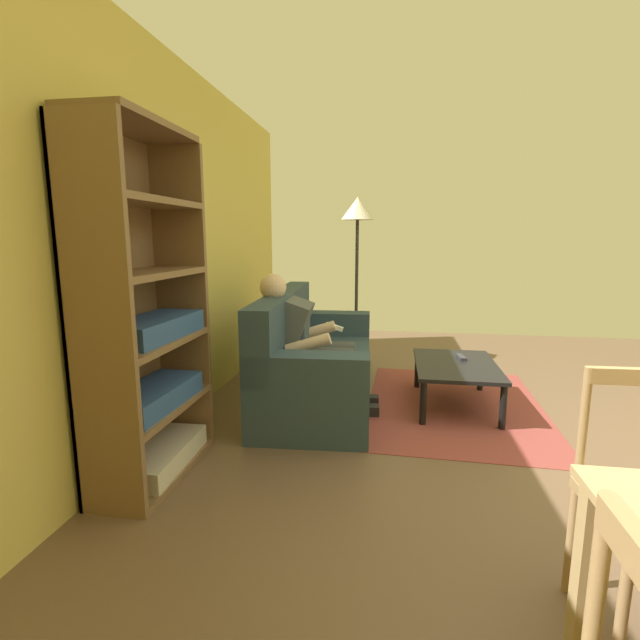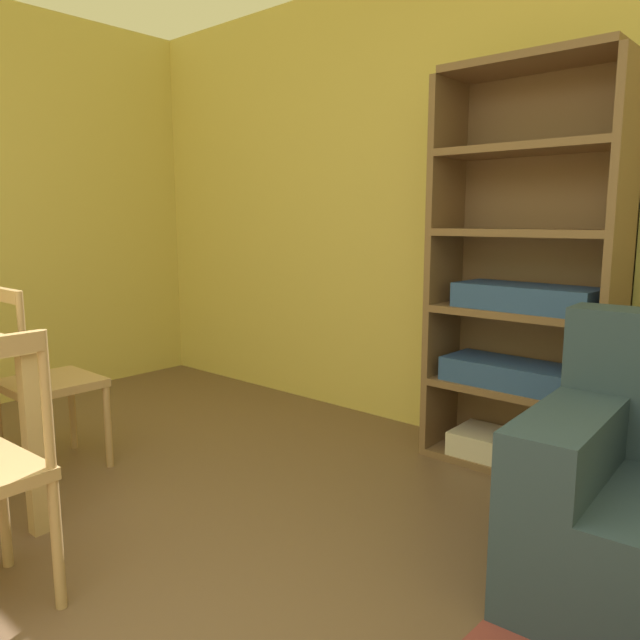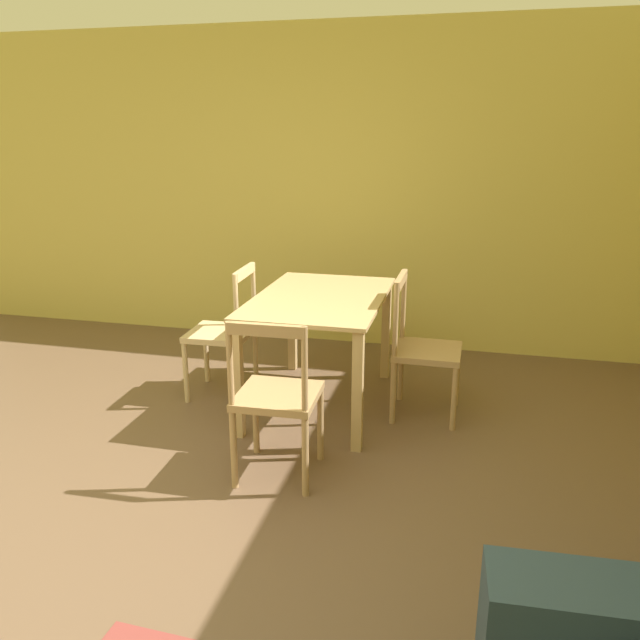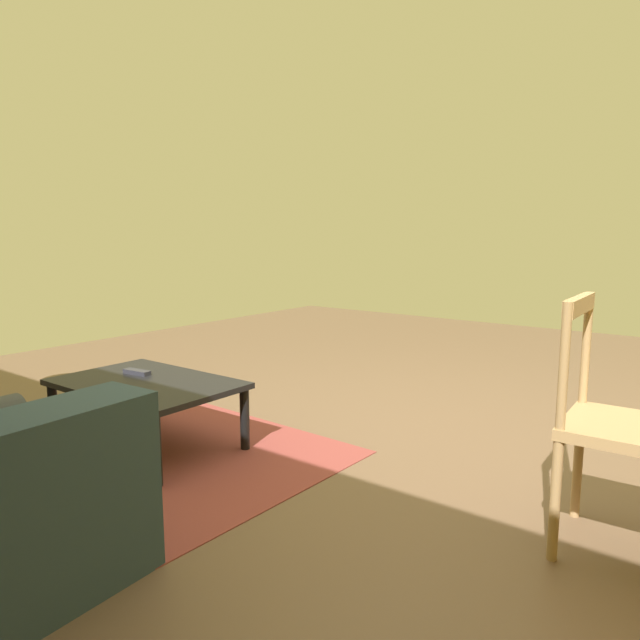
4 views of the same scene
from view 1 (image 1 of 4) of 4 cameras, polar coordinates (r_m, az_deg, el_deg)
The scene contains 8 objects.
wall_back at distance 3.00m, azimuth -23.74°, elevation 8.25°, with size 6.62×0.12×2.64m, color #DBC660.
couch at distance 3.97m, azimuth -1.04°, elevation -5.10°, with size 2.04×0.95×0.92m.
person_lounging at distance 3.70m, azimuth -1.63°, elevation -2.59°, with size 0.61×0.96×1.09m.
coffee_table at distance 3.96m, azimuth 16.38°, elevation -5.74°, with size 0.97×0.64×0.36m.
tv_remote at distance 4.12m, azimuth 16.98°, elevation -4.40°, with size 0.05×0.17×0.02m, color #2D2D38.
bookshelf at distance 2.79m, azimuth -20.72°, elevation -2.05°, with size 0.89×0.36×1.97m.
area_rug at distance 4.06m, azimuth 16.16°, elevation -10.03°, with size 2.00×1.40×0.01m, color brown.
floor_lamp at distance 5.12m, azimuth 4.63°, elevation 11.73°, with size 0.36×0.36×1.80m.
Camera 1 is at (-2.53, 1.54, 1.37)m, focal length 25.99 mm.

